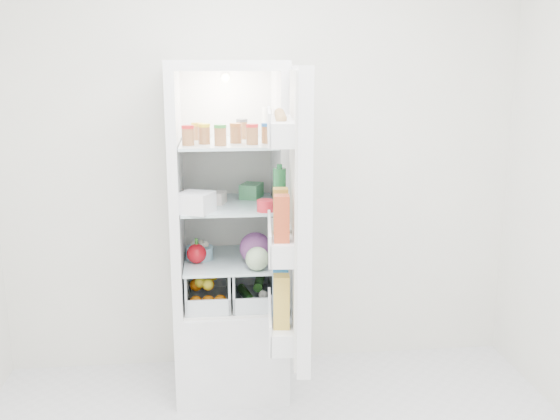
{
  "coord_description": "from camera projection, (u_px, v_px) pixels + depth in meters",
  "views": [
    {
      "loc": [
        -0.28,
        -2.08,
        1.77
      ],
      "look_at": [
        0.05,
        0.95,
        1.07
      ],
      "focal_mm": 40.0,
      "sensor_mm": 36.0,
      "label": 1
    }
  ],
  "objects": [
    {
      "name": "crisper_left",
      "position": [
        208.0,
        283.0,
        3.42
      ],
      "size": [
        0.23,
        0.46,
        0.22
      ],
      "primitive_type": null,
      "color": "silver",
      "rests_on": "refrigerator"
    },
    {
      "name": "tub_white",
      "position": [
        196.0,
        203.0,
        3.11
      ],
      "size": [
        0.21,
        0.21,
        0.1
      ],
      "primitive_type": "cube",
      "rotation": [
        0.0,
        0.0,
        -0.43
      ],
      "color": "white",
      "rests_on": "shelf_mid"
    },
    {
      "name": "bell_pepper",
      "position": [
        197.0,
        254.0,
        3.31
      ],
      "size": [
        0.1,
        0.1,
        0.1
      ],
      "primitive_type": "sphere",
      "color": "#B40B15",
      "rests_on": "shelf_low"
    },
    {
      "name": "condiment_jars",
      "position": [
        226.0,
        135.0,
        3.19
      ],
      "size": [
        0.46,
        0.34,
        0.08
      ],
      "color": "#B21919",
      "rests_on": "shelf_top"
    },
    {
      "name": "red_cabbage",
      "position": [
        255.0,
        248.0,
        3.31
      ],
      "size": [
        0.17,
        0.17,
        0.17
      ],
      "primitive_type": "sphere",
      "color": "#4F1C53",
      "rests_on": "shelf_low"
    },
    {
      "name": "tub_green",
      "position": [
        251.0,
        191.0,
        3.46
      ],
      "size": [
        0.14,
        0.17,
        0.08
      ],
      "primitive_type": "cube",
      "rotation": [
        0.0,
        0.0,
        -0.37
      ],
      "color": "#43955B",
      "rests_on": "shelf_mid"
    },
    {
      "name": "veg_pile",
      "position": [
        254.0,
        290.0,
        3.45
      ],
      "size": [
        0.16,
        0.3,
        0.1
      ],
      "color": "#1B4717",
      "rests_on": "refrigerator"
    },
    {
      "name": "room_walls",
      "position": [
        296.0,
        121.0,
        2.08
      ],
      "size": [
        3.02,
        3.02,
        2.61
      ],
      "color": "white",
      "rests_on": "ground"
    },
    {
      "name": "tin_red",
      "position": [
        266.0,
        206.0,
        3.14
      ],
      "size": [
        0.1,
        0.1,
        0.06
      ],
      "primitive_type": "cylinder",
      "rotation": [
        0.0,
        0.0,
        0.23
      ],
      "color": "red",
      "rests_on": "shelf_mid"
    },
    {
      "name": "citrus_pile",
      "position": [
        206.0,
        291.0,
        3.36
      ],
      "size": [
        0.2,
        0.24,
        0.16
      ],
      "color": "orange",
      "rests_on": "refrigerator"
    },
    {
      "name": "mushroom_bowl",
      "position": [
        199.0,
        253.0,
        3.39
      ],
      "size": [
        0.19,
        0.19,
        0.07
      ],
      "primitive_type": "cylinder",
      "rotation": [
        0.0,
        0.0,
        -0.33
      ],
      "color": "#8DBED3",
      "rests_on": "shelf_low"
    },
    {
      "name": "salad_bag",
      "position": [
        257.0,
        259.0,
        3.19
      ],
      "size": [
        0.12,
        0.12,
        0.12
      ],
      "primitive_type": "sphere",
      "color": "#A7C593",
      "rests_on": "shelf_low"
    },
    {
      "name": "shelf_top",
      "position": [
        228.0,
        143.0,
        3.26
      ],
      "size": [
        0.49,
        0.53,
        0.02
      ],
      "primitive_type": "cube",
      "color": "silver",
      "rests_on": "refrigerator"
    },
    {
      "name": "crisper_right",
      "position": [
        253.0,
        282.0,
        3.44
      ],
      "size": [
        0.23,
        0.46,
        0.22
      ],
      "primitive_type": null,
      "color": "silver",
      "rests_on": "refrigerator"
    },
    {
      "name": "fridge_door",
      "position": [
        294.0,
        221.0,
        2.79
      ],
      "size": [
        0.21,
        0.6,
        1.3
      ],
      "rotation": [
        0.0,
        0.0,
        1.49
      ],
      "color": "white",
      "rests_on": "refrigerator"
    },
    {
      "name": "tub_cream",
      "position": [
        215.0,
        198.0,
        3.32
      ],
      "size": [
        0.13,
        0.13,
        0.06
      ],
      "primitive_type": "cube",
      "rotation": [
        0.0,
        0.0,
        -0.3
      ],
      "color": "silver",
      "rests_on": "shelf_mid"
    },
    {
      "name": "shelf_low",
      "position": [
        230.0,
        260.0,
        3.4
      ],
      "size": [
        0.49,
        0.53,
        0.01
      ],
      "primitive_type": "cube",
      "color": "silver",
      "rests_on": "refrigerator"
    },
    {
      "name": "squeeze_bottle",
      "position": [
        267.0,
        124.0,
        3.34
      ],
      "size": [
        0.06,
        0.06,
        0.17
      ],
      "primitive_type": "cylinder",
      "rotation": [
        0.0,
        0.0,
        0.21
      ],
      "color": "white",
      "rests_on": "shelf_top"
    },
    {
      "name": "foil_tray",
      "position": [
        202.0,
        197.0,
        3.39
      ],
      "size": [
        0.18,
        0.15,
        0.04
      ],
      "primitive_type": "cube",
      "rotation": [
        0.0,
        0.0,
        0.29
      ],
      "color": "silver",
      "rests_on": "shelf_mid"
    },
    {
      "name": "shelf_mid",
      "position": [
        229.0,
        205.0,
        3.33
      ],
      "size": [
        0.49,
        0.53,
        0.02
      ],
      "primitive_type": "cube",
      "color": "silver",
      "rests_on": "refrigerator"
    },
    {
      "name": "refrigerator",
      "position": [
        230.0,
        270.0,
        3.48
      ],
      "size": [
        0.6,
        0.6,
        1.8
      ],
      "color": "white",
      "rests_on": "ground"
    }
  ]
}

